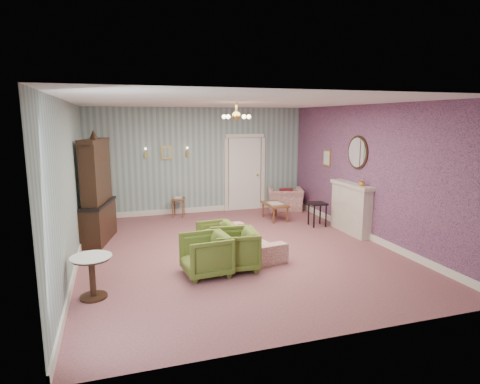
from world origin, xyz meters
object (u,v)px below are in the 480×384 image
object	(u,v)px
wingback_chair	(285,196)
pedestal_table	(92,277)
dresser	(96,188)
fireplace	(351,208)
side_table_black	(317,214)
sofa_chintz	(247,234)
olive_chair_b	(234,248)
olive_chair_a	(206,253)
coffee_table	(275,211)
olive_chair_c	(216,237)

from	to	relation	value
wingback_chair	pedestal_table	world-z (taller)	wingback_chair
dresser	fireplace	size ratio (longest dim) A/B	1.66
side_table_black	fireplace	bearing A→B (deg)	-58.73
sofa_chintz	olive_chair_b	bearing A→B (deg)	137.85
olive_chair_b	side_table_black	world-z (taller)	olive_chair_b
olive_chair_a	dresser	bearing A→B (deg)	-150.54
fireplace	sofa_chintz	bearing A→B (deg)	-167.78
olive_chair_b	sofa_chintz	world-z (taller)	olive_chair_b
dresser	olive_chair_a	bearing A→B (deg)	-41.39
olive_chair_b	dresser	distance (m)	3.47
olive_chair_a	olive_chair_b	size ratio (longest dim) A/B	0.99
wingback_chair	coffee_table	xyz separation A→B (m)	(-0.70, -0.92, -0.20)
side_table_black	coffee_table	bearing A→B (deg)	129.10
fireplace	side_table_black	xyz separation A→B (m)	(-0.45, 0.74, -0.29)
olive_chair_b	olive_chair_c	world-z (taller)	olive_chair_b
coffee_table	side_table_black	bearing A→B (deg)	-50.90
olive_chair_a	wingback_chair	world-z (taller)	wingback_chair
wingback_chair	dresser	distance (m)	5.29
olive_chair_a	dresser	size ratio (longest dim) A/B	0.33
side_table_black	olive_chair_b	bearing A→B (deg)	-142.22
dresser	sofa_chintz	bearing A→B (deg)	-16.68
wingback_chair	coffee_table	world-z (taller)	wingback_chair
wingback_chair	side_table_black	size ratio (longest dim) A/B	1.65
wingback_chair	dresser	size ratio (longest dim) A/B	0.42
sofa_chintz	side_table_black	world-z (taller)	sofa_chintz
fireplace	coffee_table	world-z (taller)	fireplace
coffee_table	pedestal_table	xyz separation A→B (m)	(-4.32, -3.53, 0.10)
olive_chair_b	fireplace	bearing A→B (deg)	118.77
olive_chair_b	dresser	world-z (taller)	dresser
olive_chair_c	sofa_chintz	size ratio (longest dim) A/B	0.36
wingback_chair	coffee_table	bearing A→B (deg)	70.71
olive_chair_c	pedestal_table	world-z (taller)	olive_chair_c
side_table_black	pedestal_table	distance (m)	5.70
wingback_chair	pedestal_table	size ratio (longest dim) A/B	1.50
olive_chair_a	sofa_chintz	bearing A→B (deg)	126.62
olive_chair_b	pedestal_table	world-z (taller)	olive_chair_b
olive_chair_c	dresser	bearing A→B (deg)	-129.53
fireplace	olive_chair_a	bearing A→B (deg)	-158.10
coffee_table	wingback_chair	bearing A→B (deg)	52.89
sofa_chintz	side_table_black	distance (m)	2.62
olive_chair_b	side_table_black	distance (m)	3.48
sofa_chintz	coffee_table	world-z (taller)	sofa_chintz
sofa_chintz	dresser	bearing A→B (deg)	48.62
pedestal_table	olive_chair_c	bearing A→B (deg)	32.19
olive_chair_b	coffee_table	bearing A→B (deg)	151.77
olive_chair_a	olive_chair_c	distance (m)	1.11
olive_chair_c	pedestal_table	size ratio (longest dim) A/B	1.04
olive_chair_a	coffee_table	distance (m)	4.05
dresser	wingback_chair	bearing A→B (deg)	30.63
olive_chair_b	dresser	xyz separation A→B (m)	(-2.31, 2.47, 0.77)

